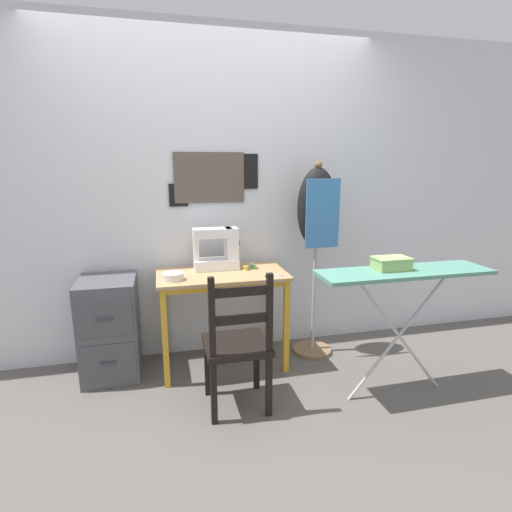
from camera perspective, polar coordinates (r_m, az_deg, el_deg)
The scene contains 13 objects.
ground_plane at distance 3.03m, azimuth -3.81°, elevation -17.42°, with size 14.00×14.00×0.00m, color #5B5651.
wall_back at distance 3.20m, azimuth -6.00°, elevation 8.35°, with size 10.00×0.07×2.55m.
sewing_table at distance 2.99m, azimuth -4.82°, elevation -4.49°, with size 0.95×0.52×0.74m.
sewing_machine at distance 3.06m, azimuth -5.35°, elevation 0.90°, with size 0.35×0.17×0.34m.
fabric_bowl at distance 2.84m, azimuth -11.82°, elevation -2.84°, with size 0.15×0.15×0.05m.
scissors at distance 2.88m, azimuth 2.22°, elevation -2.84°, with size 0.15×0.05×0.01m.
thread_spool_near_machine at distance 3.03m, azimuth -1.47°, elevation -1.72°, with size 0.04×0.04×0.03m.
thread_spool_mid_table at distance 3.06m, azimuth -0.54°, elevation -1.48°, with size 0.03×0.03×0.04m.
wooden_chair at distance 2.55m, azimuth -2.69°, elevation -12.63°, with size 0.40×0.38×0.92m.
filing_cabinet at distance 3.14m, azimuth -20.12°, elevation -9.62°, with size 0.40×0.46×0.74m.
dress_form at distance 3.13m, azimuth 8.65°, elevation 5.24°, with size 0.32×0.32×1.55m.
ironing_board at distance 2.73m, azimuth 20.38°, elevation -2.98°, with size 1.14×0.31×0.88m.
storage_box at distance 2.69m, azimuth 18.78°, elevation -1.00°, with size 0.23×0.15×0.08m.
Camera 1 is at (-0.43, -2.57, 1.54)m, focal length 28.00 mm.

